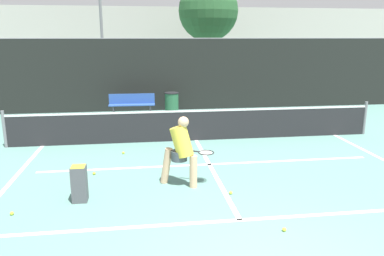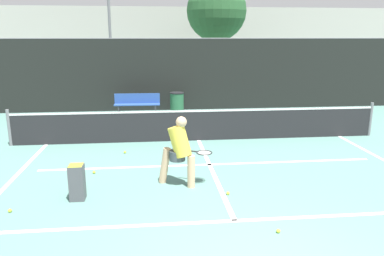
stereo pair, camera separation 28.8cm
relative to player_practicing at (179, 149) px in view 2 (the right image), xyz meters
name	(u,v)px [view 2 (the right image)]	position (x,y,z in m)	size (l,w,h in m)	color
court_baseline_near	(235,221)	(0.83, -1.70, -0.80)	(11.00, 0.10, 0.01)	white
court_service_line	(209,164)	(0.83, 1.23, -0.80)	(8.25, 0.10, 0.01)	white
court_center_mark	(212,169)	(0.83, 0.88, -0.80)	(0.10, 5.16, 0.01)	white
court_sideline_left	(15,176)	(-3.68, 0.88, -0.80)	(0.10, 6.16, 0.01)	white
net	(199,124)	(0.83, 3.46, -0.30)	(11.09, 0.09, 1.07)	slate
fence_back	(185,75)	(0.83, 8.44, 0.70)	(24.00, 0.06, 3.03)	black
player_practicing	(179,149)	(0.00, 0.00, 0.00)	(1.23, 0.55, 1.51)	#DBAD84
tennis_ball_scattered_0	(94,172)	(-1.92, 0.89, -0.77)	(0.07, 0.07, 0.07)	#D1E033
tennis_ball_scattered_1	(278,231)	(1.45, -2.17, -0.77)	(0.07, 0.07, 0.07)	#D1E033
tennis_ball_scattered_2	(228,193)	(0.93, -0.61, -0.77)	(0.07, 0.07, 0.07)	#D1E033
tennis_ball_scattered_3	(125,152)	(-1.32, 2.38, -0.77)	(0.07, 0.07, 0.07)	#D1E033
tennis_ball_scattered_4	(10,211)	(-3.15, -0.96, -0.77)	(0.07, 0.07, 0.07)	#D1E033
ball_hopper	(77,181)	(-2.02, -0.51, -0.43)	(0.28, 0.28, 0.71)	#4C4C51
courtside_bench	(137,103)	(-1.17, 7.49, -0.33)	(1.82, 0.42, 0.86)	#2D519E
trash_bin	(177,103)	(0.45, 7.71, -0.37)	(0.58, 0.58, 0.86)	#28603D
parked_car	(215,84)	(2.73, 11.82, -0.16)	(1.67, 4.09, 1.54)	maroon
tree_west	(216,11)	(3.45, 16.10, 3.77)	(3.65, 3.65, 6.42)	brown
building_far	(170,43)	(0.83, 21.58, 1.77)	(36.00, 2.40, 5.15)	#B2ADA3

